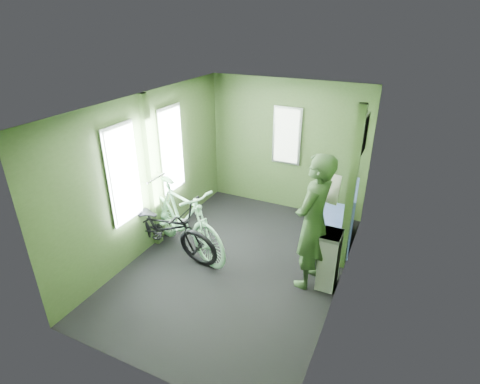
% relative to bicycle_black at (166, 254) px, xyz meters
% --- Properties ---
extents(room, '(4.00, 4.02, 2.31)m').
position_rel_bicycle_black_xyz_m(room, '(1.03, 0.26, 1.44)').
color(room, black).
rests_on(room, ground).
extents(bicycle_black, '(1.88, 0.96, 1.06)m').
position_rel_bicycle_black_xyz_m(bicycle_black, '(0.00, 0.00, 0.00)').
color(bicycle_black, black).
rests_on(bicycle_black, ground).
extents(bicycle_mint, '(1.93, 1.21, 1.13)m').
position_rel_bicycle_black_xyz_m(bicycle_mint, '(0.21, 0.20, 0.00)').
color(bicycle_mint, '#96E5B1').
rests_on(bicycle_mint, ground).
extents(passenger, '(0.57, 0.74, 1.81)m').
position_rel_bicycle_black_xyz_m(passenger, '(2.08, 0.29, 0.91)').
color(passenger, '#2D4727').
rests_on(passenger, ground).
extents(waste_box, '(0.23, 0.33, 0.79)m').
position_rel_bicycle_black_xyz_m(waste_box, '(2.33, 0.32, 0.40)').
color(waste_box, gray).
rests_on(waste_box, ground).
extents(bench_seat, '(0.59, 0.95, 0.95)m').
position_rel_bicycle_black_xyz_m(bench_seat, '(2.21, 1.40, 0.28)').
color(bench_seat, navy).
rests_on(bench_seat, ground).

